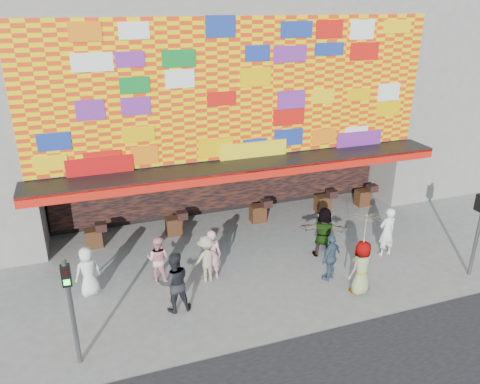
{
  "coord_description": "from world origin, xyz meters",
  "views": [
    {
      "loc": [
        -5.45,
        -11.62,
        8.48
      ],
      "look_at": [
        -0.69,
        2.0,
        2.54
      ],
      "focal_mm": 35.0,
      "sensor_mm": 36.0,
      "label": 1
    }
  ],
  "objects_px": {
    "ped_h": "(387,232)",
    "ped_g": "(361,268)",
    "ped_c": "(174,282)",
    "signal_left": "(70,300)",
    "ped_b": "(212,254)",
    "parasol": "(366,229)",
    "ped_a": "(88,271)",
    "signal_right": "(480,224)",
    "ped_i": "(158,259)",
    "ped_f": "(324,232)",
    "ped_d": "(206,259)",
    "ped_e": "(331,257)"
  },
  "relations": [
    {
      "from": "parasol",
      "to": "signal_left",
      "type": "bearing_deg",
      "value": -177.81
    },
    {
      "from": "signal_left",
      "to": "ped_f",
      "type": "height_order",
      "value": "signal_left"
    },
    {
      "from": "ped_h",
      "to": "ped_f",
      "type": "bearing_deg",
      "value": -23.07
    },
    {
      "from": "signal_left",
      "to": "ped_g",
      "type": "distance_m",
      "value": 8.41
    },
    {
      "from": "ped_h",
      "to": "ped_a",
      "type": "bearing_deg",
      "value": -10.37
    },
    {
      "from": "ped_f",
      "to": "ped_h",
      "type": "distance_m",
      "value": 2.25
    },
    {
      "from": "ped_b",
      "to": "parasol",
      "type": "bearing_deg",
      "value": 174.05
    },
    {
      "from": "signal_left",
      "to": "signal_right",
      "type": "bearing_deg",
      "value": 0.0
    },
    {
      "from": "ped_a",
      "to": "signal_left",
      "type": "bearing_deg",
      "value": 63.79
    },
    {
      "from": "signal_left",
      "to": "ped_c",
      "type": "bearing_deg",
      "value": 25.88
    },
    {
      "from": "signal_right",
      "to": "parasol",
      "type": "height_order",
      "value": "signal_right"
    },
    {
      "from": "parasol",
      "to": "ped_i",
      "type": "bearing_deg",
      "value": 154.55
    },
    {
      "from": "signal_right",
      "to": "ped_e",
      "type": "relative_size",
      "value": 1.85
    },
    {
      "from": "ped_a",
      "to": "ped_f",
      "type": "relative_size",
      "value": 0.87
    },
    {
      "from": "ped_a",
      "to": "ped_f",
      "type": "bearing_deg",
      "value": 159.72
    },
    {
      "from": "ped_d",
      "to": "ped_b",
      "type": "bearing_deg",
      "value": -160.46
    },
    {
      "from": "ped_g",
      "to": "ped_f",
      "type": "bearing_deg",
      "value": -106.25
    },
    {
      "from": "ped_e",
      "to": "ped_f",
      "type": "height_order",
      "value": "ped_f"
    },
    {
      "from": "ped_a",
      "to": "ped_i",
      "type": "height_order",
      "value": "ped_a"
    },
    {
      "from": "signal_right",
      "to": "parasol",
      "type": "relative_size",
      "value": 1.53
    },
    {
      "from": "ped_c",
      "to": "ped_g",
      "type": "relative_size",
      "value": 1.06
    },
    {
      "from": "ped_d",
      "to": "ped_f",
      "type": "xyz_separation_m",
      "value": [
        4.33,
        0.21,
        0.12
      ]
    },
    {
      "from": "signal_right",
      "to": "ped_g",
      "type": "distance_m",
      "value": 4.18
    },
    {
      "from": "ped_f",
      "to": "parasol",
      "type": "relative_size",
      "value": 0.94
    },
    {
      "from": "signal_left",
      "to": "ped_d",
      "type": "height_order",
      "value": "signal_left"
    },
    {
      "from": "ped_b",
      "to": "ped_d",
      "type": "xyz_separation_m",
      "value": [
        -0.21,
        -0.12,
        -0.06
      ]
    },
    {
      "from": "signal_right",
      "to": "ped_e",
      "type": "bearing_deg",
      "value": 164.17
    },
    {
      "from": "ped_c",
      "to": "ped_e",
      "type": "bearing_deg",
      "value": -179.39
    },
    {
      "from": "ped_a",
      "to": "ped_f",
      "type": "distance_m",
      "value": 7.96
    },
    {
      "from": "signal_left",
      "to": "ped_h",
      "type": "relative_size",
      "value": 1.66
    },
    {
      "from": "ped_g",
      "to": "parasol",
      "type": "xyz_separation_m",
      "value": [
        0.0,
        -0.0,
        1.32
      ]
    },
    {
      "from": "ped_a",
      "to": "parasol",
      "type": "bearing_deg",
      "value": 142.85
    },
    {
      "from": "signal_left",
      "to": "ped_e",
      "type": "bearing_deg",
      "value": 9.36
    },
    {
      "from": "signal_right",
      "to": "ped_g",
      "type": "height_order",
      "value": "signal_right"
    },
    {
      "from": "ped_c",
      "to": "ped_b",
      "type": "bearing_deg",
      "value": -137.32
    },
    {
      "from": "ped_a",
      "to": "ped_e",
      "type": "height_order",
      "value": "ped_e"
    },
    {
      "from": "ped_h",
      "to": "ped_g",
      "type": "bearing_deg",
      "value": 33.82
    },
    {
      "from": "signal_left",
      "to": "ped_g",
      "type": "xyz_separation_m",
      "value": [
        8.35,
        0.32,
        -0.97
      ]
    },
    {
      "from": "ped_c",
      "to": "ped_a",
      "type": "bearing_deg",
      "value": -34.52
    },
    {
      "from": "ped_h",
      "to": "signal_left",
      "type": "bearing_deg",
      "value": 6.1
    },
    {
      "from": "ped_b",
      "to": "parasol",
      "type": "distance_m",
      "value": 4.91
    },
    {
      "from": "ped_a",
      "to": "ped_b",
      "type": "bearing_deg",
      "value": 156.39
    },
    {
      "from": "ped_b",
      "to": "ped_e",
      "type": "bearing_deg",
      "value": -177.08
    },
    {
      "from": "ped_b",
      "to": "ped_i",
      "type": "relative_size",
      "value": 1.1
    },
    {
      "from": "signal_left",
      "to": "ped_a",
      "type": "xyz_separation_m",
      "value": [
        0.41,
        3.01,
        -1.06
      ]
    },
    {
      "from": "ped_g",
      "to": "ped_i",
      "type": "xyz_separation_m",
      "value": [
        -5.77,
        2.75,
        -0.11
      ]
    },
    {
      "from": "ped_d",
      "to": "ped_h",
      "type": "bearing_deg",
      "value": 165.71
    },
    {
      "from": "signal_left",
      "to": "ped_c",
      "type": "height_order",
      "value": "signal_left"
    },
    {
      "from": "signal_left",
      "to": "ped_d",
      "type": "xyz_separation_m",
      "value": [
        4.04,
        2.54,
        -1.06
      ]
    },
    {
      "from": "ped_b",
      "to": "parasol",
      "type": "relative_size",
      "value": 0.88
    }
  ]
}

